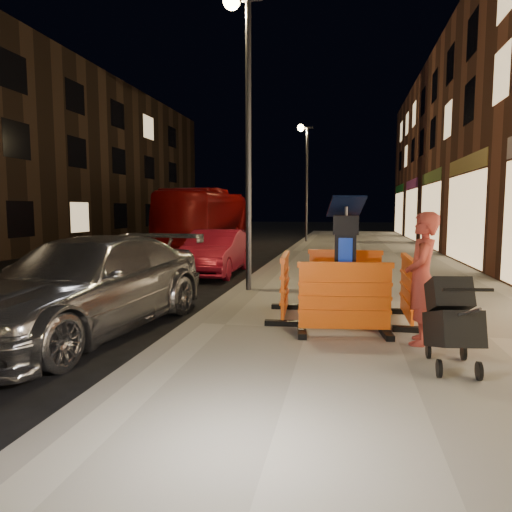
% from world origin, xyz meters
% --- Properties ---
extents(ground_plane, '(120.00, 120.00, 0.00)m').
position_xyz_m(ground_plane, '(0.00, 0.00, 0.00)').
color(ground_plane, black).
rests_on(ground_plane, ground).
extents(sidewalk, '(6.00, 60.00, 0.15)m').
position_xyz_m(sidewalk, '(3.00, 0.00, 0.07)').
color(sidewalk, gray).
rests_on(sidewalk, ground).
extents(kerb, '(0.30, 60.00, 0.15)m').
position_xyz_m(kerb, '(0.00, 0.00, 0.07)').
color(kerb, slate).
rests_on(kerb, ground).
extents(parking_kiosk, '(0.60, 0.60, 1.84)m').
position_xyz_m(parking_kiosk, '(2.29, 0.68, 1.07)').
color(parking_kiosk, black).
rests_on(parking_kiosk, sidewalk).
extents(barrier_front, '(1.37, 0.70, 1.02)m').
position_xyz_m(barrier_front, '(2.29, -0.27, 0.66)').
color(barrier_front, '#FD6011').
rests_on(barrier_front, sidewalk).
extents(barrier_back, '(1.32, 0.56, 1.02)m').
position_xyz_m(barrier_back, '(2.29, 1.63, 0.66)').
color(barrier_back, '#FD6011').
rests_on(barrier_back, sidewalk).
extents(barrier_kerbside, '(0.63, 1.35, 1.02)m').
position_xyz_m(barrier_kerbside, '(1.34, 0.68, 0.66)').
color(barrier_kerbside, '#FD6011').
rests_on(barrier_kerbside, sidewalk).
extents(barrier_bldgside, '(0.54, 1.31, 1.02)m').
position_xyz_m(barrier_bldgside, '(3.24, 0.68, 0.66)').
color(barrier_bldgside, '#FD6011').
rests_on(barrier_bldgside, sidewalk).
extents(car_silver, '(2.63, 5.23, 1.46)m').
position_xyz_m(car_silver, '(-1.63, -0.27, 0.00)').
color(car_silver, '#A0A0A5').
rests_on(car_silver, ground).
extents(car_red, '(1.45, 3.95, 1.29)m').
position_xyz_m(car_red, '(-1.39, 6.13, 0.00)').
color(car_red, maroon).
rests_on(car_red, ground).
extents(bus_doubledecker, '(3.00, 10.40, 2.86)m').
position_xyz_m(bus_doubledecker, '(-4.62, 15.90, 0.00)').
color(bus_doubledecker, '#980B0C').
rests_on(bus_doubledecker, ground).
extents(man, '(0.53, 0.69, 1.71)m').
position_xyz_m(man, '(3.26, -0.46, 1.01)').
color(man, maroon).
rests_on(man, sidewalk).
extents(stroller, '(0.61, 0.84, 0.97)m').
position_xyz_m(stroller, '(3.46, -1.36, 0.63)').
color(stroller, black).
rests_on(stroller, sidewalk).
extents(street_lamp_mid, '(0.12, 0.12, 6.00)m').
position_xyz_m(street_lamp_mid, '(0.25, 3.00, 3.15)').
color(street_lamp_mid, '#3F3F44').
rests_on(street_lamp_mid, sidewalk).
extents(street_lamp_far, '(0.12, 0.12, 6.00)m').
position_xyz_m(street_lamp_far, '(0.25, 18.00, 3.15)').
color(street_lamp_far, '#3F3F44').
rests_on(street_lamp_far, sidewalk).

